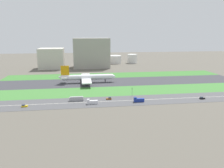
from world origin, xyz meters
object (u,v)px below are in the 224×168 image
(terminal_building, at_px, (52,58))
(traffic_light, at_px, (132,91))
(airliner, at_px, (86,77))
(bus_0, at_px, (76,99))
(truck_1, at_px, (92,102))
(car_1, at_px, (202,98))
(truck_0, at_px, (139,100))
(car_2, at_px, (24,106))
(hangar_building, at_px, (91,53))
(fuel_tank_centre, at_px, (132,59))
(fuel_tank_west, at_px, (115,59))
(car_0, at_px, (109,98))

(terminal_building, bearing_deg, traffic_light, -62.70)
(airliner, distance_m, bus_0, 68.91)
(truck_1, distance_m, car_1, 92.91)
(truck_0, height_order, terminal_building, terminal_building)
(car_2, height_order, car_1, same)
(terminal_building, bearing_deg, hangar_building, 0.00)
(fuel_tank_centre, bearing_deg, truck_0, -102.05)
(bus_0, xyz_separation_m, terminal_building, (-41.04, 182.00, 14.04))
(truck_0, xyz_separation_m, terminal_building, (-91.06, 192.00, 14.19))
(traffic_light, bearing_deg, bus_0, -170.69)
(airliner, relative_size, hangar_building, 1.13)
(traffic_light, distance_m, hangar_building, 177.10)
(truck_1, bearing_deg, truck_0, -180.00)
(airliner, height_order, car_2, airliner)
(truck_0, xyz_separation_m, car_2, (-88.80, 0.00, -0.75))
(truck_0, height_order, fuel_tank_west, fuel_tank_west)
(car_2, distance_m, traffic_light, 89.47)
(traffic_light, distance_m, fuel_tank_centre, 225.09)
(car_1, bearing_deg, bus_0, -5.43)
(car_0, distance_m, truck_1, 17.91)
(bus_0, xyz_separation_m, fuel_tank_west, (67.66, 227.00, 5.42))
(fuel_tank_west, xyz_separation_m, fuel_tank_centre, (32.95, 0.00, 0.96))
(car_2, distance_m, fuel_tank_west, 259.88)
(car_1, height_order, traffic_light, traffic_light)
(truck_0, relative_size, truck_1, 1.00)
(truck_0, height_order, fuel_tank_centre, fuel_tank_centre)
(car_0, height_order, car_1, same)
(fuel_tank_west, bearing_deg, hangar_building, -135.36)
(airliner, xyz_separation_m, car_1, (94.98, -78.00, -5.31))
(airliner, xyz_separation_m, truck_1, (2.07, -78.00, -4.56))
(airliner, distance_m, car_1, 123.01)
(hangar_building, bearing_deg, fuel_tank_west, 44.64)
(terminal_building, relative_size, fuel_tank_centre, 2.10)
(truck_0, height_order, bus_0, truck_0)
(car_1, bearing_deg, car_2, 0.00)
(bus_0, height_order, terminal_building, terminal_building)
(hangar_building, distance_m, fuel_tank_centre, 91.80)
(car_0, bearing_deg, truck_0, -23.61)
(car_2, bearing_deg, hangar_building, -107.59)
(airliner, xyz_separation_m, car_2, (-49.02, -78.00, -5.31))
(truck_0, relative_size, car_0, 1.91)
(truck_0, bearing_deg, car_1, -180.00)
(car_0, height_order, truck_1, truck_1)
(car_1, bearing_deg, fuel_tank_west, -81.00)
(fuel_tank_centre, bearing_deg, airliner, -119.61)
(truck_1, relative_size, fuel_tank_west, 0.36)
(traffic_light, relative_size, fuel_tank_west, 0.31)
(traffic_light, bearing_deg, fuel_tank_centre, 76.69)
(car_1, height_order, fuel_tank_centre, fuel_tank_centre)
(traffic_light, relative_size, hangar_building, 0.13)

